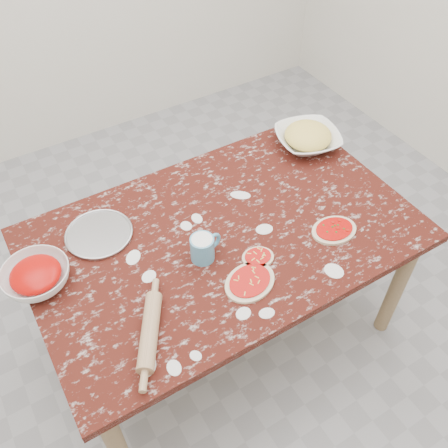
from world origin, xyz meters
TOP-DOWN VIEW (x-y plane):
  - ground at (0.00, 0.00)m, footprint 4.00×4.00m
  - worktable at (0.00, 0.00)m, footprint 1.60×1.00m
  - pizza_tray at (-0.45, 0.25)m, footprint 0.36×0.36m
  - sauce_bowl at (-0.74, 0.14)m, footprint 0.27×0.27m
  - cheese_bowl at (0.66, 0.29)m, footprint 0.38×0.38m
  - flour_mug at (-0.14, -0.07)m, footprint 0.14×0.10m
  - pizza_left at (-0.05, -0.28)m, footprint 0.25×0.22m
  - pizza_mid at (0.04, -0.19)m, footprint 0.15×0.14m
  - pizza_right at (0.40, -0.23)m, footprint 0.21×0.17m
  - rolling_pin at (-0.47, -0.29)m, footprint 0.21×0.29m

SIDE VIEW (x-z plane):
  - ground at x=0.00m, z-range 0.00..0.00m
  - worktable at x=0.00m, z-range 0.29..1.04m
  - pizza_tray at x=-0.45m, z-range 0.75..0.76m
  - pizza_right at x=0.40m, z-range 0.75..0.77m
  - pizza_mid at x=0.04m, z-range 0.75..0.77m
  - pizza_left at x=-0.05m, z-range 0.75..0.77m
  - rolling_pin at x=-0.47m, z-range 0.75..0.81m
  - cheese_bowl at x=0.66m, z-range 0.75..0.83m
  - sauce_bowl at x=-0.74m, z-range 0.75..0.83m
  - flour_mug at x=-0.14m, z-range 0.75..0.86m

